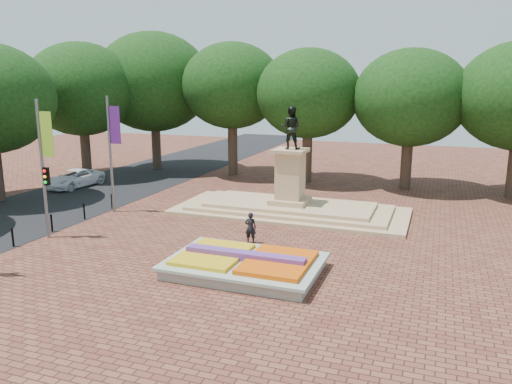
% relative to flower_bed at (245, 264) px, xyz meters
% --- Properties ---
extents(ground, '(90.00, 90.00, 0.00)m').
position_rel_flower_bed_xyz_m(ground, '(-1.03, 2.00, -0.38)').
color(ground, brown).
rests_on(ground, ground).
extents(asphalt_street, '(9.00, 90.00, 0.02)m').
position_rel_flower_bed_xyz_m(asphalt_street, '(-16.03, 7.00, -0.37)').
color(asphalt_street, black).
rests_on(asphalt_street, ground).
extents(flower_bed, '(6.30, 4.30, 0.91)m').
position_rel_flower_bed_xyz_m(flower_bed, '(0.00, 0.00, 0.00)').
color(flower_bed, gray).
rests_on(flower_bed, ground).
extents(monument, '(14.00, 6.00, 6.40)m').
position_rel_flower_bed_xyz_m(monument, '(-1.03, 10.00, 0.50)').
color(monument, tan).
rests_on(monument, ground).
extents(tree_row_back, '(44.80, 8.80, 10.43)m').
position_rel_flower_bed_xyz_m(tree_row_back, '(1.31, 20.00, 6.29)').
color(tree_row_back, '#3C2E20').
rests_on(tree_row_back, ground).
extents(banner_poles, '(0.88, 11.17, 7.00)m').
position_rel_flower_bed_xyz_m(banner_poles, '(-11.10, 0.69, 3.50)').
color(banner_poles, slate).
rests_on(banner_poles, ground).
extents(bollard_row, '(0.12, 13.12, 0.98)m').
position_rel_flower_bed_xyz_m(bollard_row, '(-11.73, 0.50, 0.15)').
color(bollard_row, black).
rests_on(bollard_row, ground).
extents(van, '(2.60, 4.95, 1.33)m').
position_rel_flower_bed_xyz_m(van, '(-18.41, 11.56, 0.29)').
color(van, white).
rests_on(van, ground).
extents(pedestrian, '(0.62, 0.45, 1.57)m').
position_rel_flower_bed_xyz_m(pedestrian, '(-1.19, 3.74, 0.41)').
color(pedestrian, black).
rests_on(pedestrian, ground).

